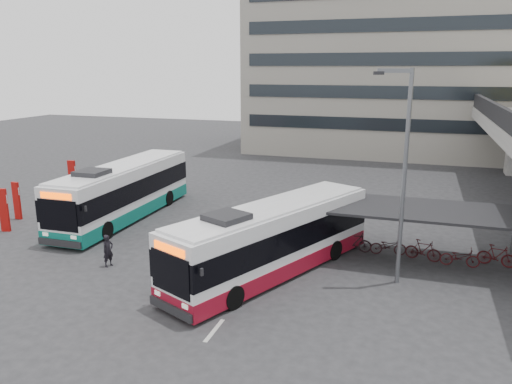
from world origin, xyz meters
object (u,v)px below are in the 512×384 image
(bus_teal, at_px, (124,192))
(pedestrian, at_px, (108,251))
(lamp_post, at_px, (402,166))
(bus_main, at_px, (273,240))

(bus_teal, height_order, pedestrian, bus_teal)
(bus_teal, xyz_separation_m, lamp_post, (16.00, -4.62, 3.40))
(bus_main, relative_size, bus_teal, 0.95)
(bus_main, xyz_separation_m, lamp_post, (5.16, 0.63, 3.48))
(bus_main, height_order, bus_teal, bus_teal)
(bus_teal, bearing_deg, lamp_post, -16.87)
(lamp_post, bearing_deg, pedestrian, 172.77)
(bus_teal, height_order, lamp_post, lamp_post)
(pedestrian, bearing_deg, lamp_post, -61.78)
(bus_main, xyz_separation_m, pedestrian, (-7.33, -1.61, -0.80))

